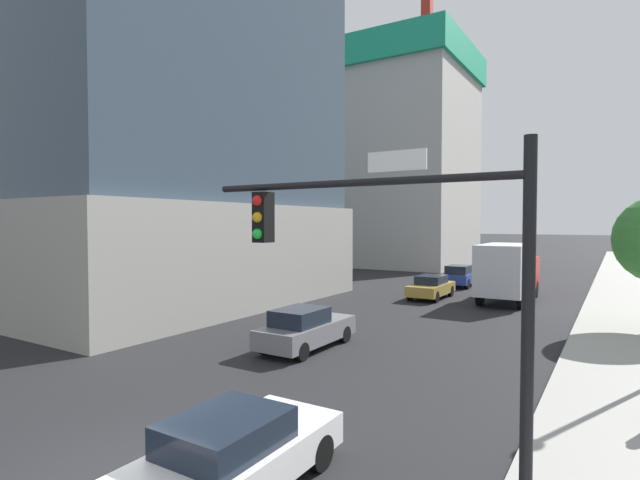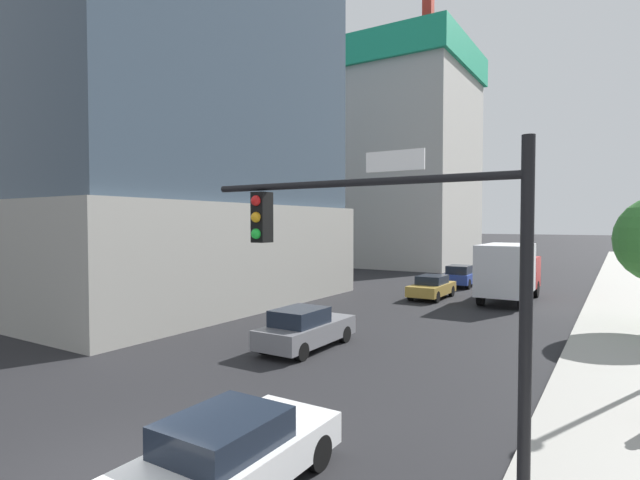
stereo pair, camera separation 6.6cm
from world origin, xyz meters
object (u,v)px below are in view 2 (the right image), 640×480
Objects in this scene: construction_building at (408,146)px; car_blue at (462,276)px; box_truck at (509,270)px; car_gray at (305,329)px; traffic_light_pole at (386,246)px; car_white at (229,455)px; car_gold at (432,287)px.

construction_building is 7.58× the size of car_blue.
car_blue is at bearing 127.45° from box_truck.
car_gray is 15.11m from box_truck.
traffic_light_pole is at bearing -68.75° from construction_building.
construction_building is at bearing 108.15° from car_white.
car_blue is (10.11, -15.11, -11.95)m from construction_building.
car_blue reaches higher than car_gray.
car_white is at bearing -63.92° from car_gray.
car_blue reaches higher than car_white.
traffic_light_pole is at bearing -84.98° from box_truck.
car_white is 0.62× the size of box_truck.
car_gold is (-5.94, 19.83, -3.38)m from traffic_light_pole.
box_truck is (4.12, -5.38, 1.07)m from car_blue.
car_blue is 0.95× the size of car_gray.
construction_building is 47.22m from car_white.
traffic_light_pole is 1.50× the size of car_white.
box_truck is at bearing 74.14° from car_gray.
construction_building is 7.22× the size of car_white.
car_gray is 0.62× the size of box_truck.
construction_building is at bearing 124.78° from box_truck.
construction_building reaches higher than box_truck.
car_blue is 0.59× the size of box_truck.
construction_building is 21.75m from car_blue.
car_gray is at bearing 133.34° from traffic_light_pole.
car_gold is 6.35m from car_blue.
car_blue is at bearing 98.28° from car_white.
traffic_light_pole is at bearing -46.66° from car_gray.
car_gray is at bearing -90.00° from car_blue.
car_white is 1.03× the size of car_gold.
box_truck is at bearing 13.23° from car_gold.
construction_building is 26.59m from car_gold.
car_gold is at bearing 90.00° from car_gray.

